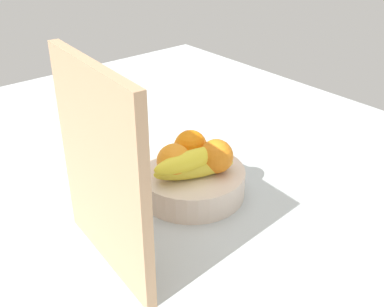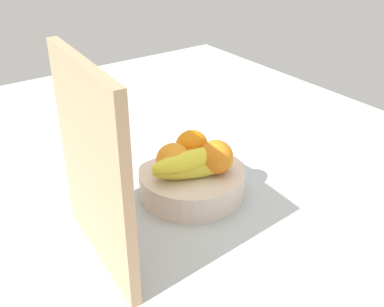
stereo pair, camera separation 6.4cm
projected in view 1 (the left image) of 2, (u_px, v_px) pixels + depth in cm
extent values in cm
cube|color=#B2BABB|center=(198.00, 194.00, 103.37)|extent=(180.00, 140.00, 3.00)
cylinder|color=beige|center=(192.00, 182.00, 99.65)|extent=(22.43, 22.43, 5.80)
sphere|color=orange|center=(190.00, 147.00, 99.90)|extent=(7.12, 7.12, 7.12)
sphere|color=orange|center=(176.00, 162.00, 94.13)|extent=(7.12, 7.12, 7.12)
sphere|color=orange|center=(216.00, 156.00, 96.23)|extent=(7.12, 7.12, 7.12)
ellipsoid|color=yellow|center=(194.00, 168.00, 94.95)|extent=(9.96, 17.28, 4.00)
ellipsoid|color=yellow|center=(192.00, 160.00, 93.63)|extent=(6.43, 17.40, 4.00)
cube|color=tan|center=(102.00, 172.00, 74.03)|extent=(28.06, 3.96, 36.00)
cylinder|color=silver|center=(169.00, 138.00, 122.40)|extent=(7.33, 7.33, 1.52)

